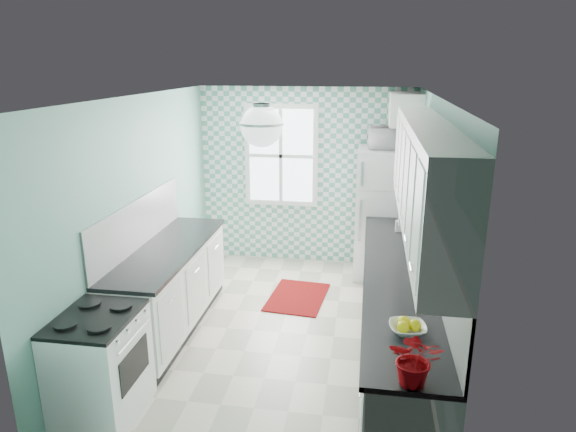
% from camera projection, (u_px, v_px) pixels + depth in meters
% --- Properties ---
extents(floor, '(3.00, 4.40, 0.02)m').
position_uv_depth(floor, '(280.00, 333.00, 5.57)').
color(floor, beige).
rests_on(floor, ground).
extents(ceiling, '(3.00, 4.40, 0.02)m').
position_uv_depth(ceiling, '(279.00, 96.00, 4.85)').
color(ceiling, white).
rests_on(ceiling, wall_back).
extents(wall_back, '(3.00, 0.02, 2.50)m').
position_uv_depth(wall_back, '(306.00, 177.00, 7.30)').
color(wall_back, '#6BA393').
rests_on(wall_back, floor).
extents(wall_front, '(3.00, 0.02, 2.50)m').
position_uv_depth(wall_front, '(217.00, 331.00, 3.12)').
color(wall_front, '#6BA393').
rests_on(wall_front, floor).
extents(wall_left, '(0.02, 4.40, 2.50)m').
position_uv_depth(wall_left, '(139.00, 216.00, 5.44)').
color(wall_left, '#6BA393').
rests_on(wall_left, floor).
extents(wall_right, '(0.02, 4.40, 2.50)m').
position_uv_depth(wall_right, '(432.00, 230.00, 4.99)').
color(wall_right, '#6BA393').
rests_on(wall_right, floor).
extents(accent_wall, '(3.00, 0.01, 2.50)m').
position_uv_depth(accent_wall, '(306.00, 177.00, 7.28)').
color(accent_wall, '#58A28C').
rests_on(accent_wall, wall_back).
extents(window, '(1.04, 0.05, 1.44)m').
position_uv_depth(window, '(281.00, 156.00, 7.22)').
color(window, white).
rests_on(window, wall_back).
extents(backsplash_right, '(0.02, 3.60, 0.51)m').
position_uv_depth(backsplash_right, '(434.00, 250.00, 4.63)').
color(backsplash_right, white).
rests_on(backsplash_right, wall_right).
extents(backsplash_left, '(0.02, 2.15, 0.51)m').
position_uv_depth(backsplash_left, '(139.00, 223.00, 5.38)').
color(backsplash_left, white).
rests_on(backsplash_left, wall_left).
extents(upper_cabinets_right, '(0.33, 3.20, 0.90)m').
position_uv_depth(upper_cabinets_right, '(425.00, 177.00, 4.26)').
color(upper_cabinets_right, white).
rests_on(upper_cabinets_right, wall_right).
extents(upper_cabinet_fridge, '(0.40, 0.74, 0.40)m').
position_uv_depth(upper_cabinet_fridge, '(405.00, 109.00, 6.46)').
color(upper_cabinet_fridge, white).
rests_on(upper_cabinet_fridge, wall_right).
extents(ceiling_light, '(0.34, 0.34, 0.35)m').
position_uv_depth(ceiling_light, '(262.00, 126.00, 4.14)').
color(ceiling_light, silver).
rests_on(ceiling_light, ceiling).
extents(base_cabinets_right, '(0.60, 3.60, 0.90)m').
position_uv_depth(base_cabinets_right, '(396.00, 321.00, 4.88)').
color(base_cabinets_right, white).
rests_on(base_cabinets_right, floor).
extents(countertop_right, '(0.63, 3.60, 0.04)m').
position_uv_depth(countertop_right, '(398.00, 276.00, 4.75)').
color(countertop_right, black).
rests_on(countertop_right, base_cabinets_right).
extents(base_cabinets_left, '(0.60, 2.15, 0.90)m').
position_uv_depth(base_cabinets_left, '(169.00, 290.00, 5.55)').
color(base_cabinets_left, white).
rests_on(base_cabinets_left, floor).
extents(countertop_left, '(0.63, 2.15, 0.04)m').
position_uv_depth(countertop_left, '(168.00, 249.00, 5.41)').
color(countertop_left, black).
rests_on(countertop_left, base_cabinets_left).
extents(fridge, '(0.76, 0.75, 1.75)m').
position_uv_depth(fridge, '(384.00, 213.00, 6.86)').
color(fridge, white).
rests_on(fridge, floor).
extents(stove, '(0.59, 0.74, 0.89)m').
position_uv_depth(stove, '(100.00, 365.00, 4.14)').
color(stove, silver).
rests_on(stove, floor).
extents(sink, '(0.46, 0.39, 0.53)m').
position_uv_depth(sink, '(396.00, 242.00, 5.58)').
color(sink, silver).
rests_on(sink, countertop_right).
extents(rug, '(0.75, 1.01, 0.02)m').
position_uv_depth(rug, '(297.00, 297.00, 6.39)').
color(rug, maroon).
rests_on(rug, floor).
extents(dish_towel, '(0.09, 0.24, 0.37)m').
position_uv_depth(dish_towel, '(365.00, 282.00, 5.68)').
color(dish_towel, '#50B5A0').
rests_on(dish_towel, base_cabinets_right).
extents(fruit_bowl, '(0.29, 0.29, 0.07)m').
position_uv_depth(fruit_bowl, '(408.00, 329.00, 3.70)').
color(fruit_bowl, white).
rests_on(fruit_bowl, countertop_right).
extents(potted_plant, '(0.36, 0.32, 0.35)m').
position_uv_depth(potted_plant, '(416.00, 359.00, 3.06)').
color(potted_plant, '#A21F1B').
rests_on(potted_plant, countertop_right).
extents(soap_bottle, '(0.08, 0.08, 0.18)m').
position_uv_depth(soap_bottle, '(399.00, 224.00, 5.90)').
color(soap_bottle, '#839BAE').
rests_on(soap_bottle, countertop_right).
extents(microwave, '(0.52, 0.36, 0.28)m').
position_uv_depth(microwave, '(389.00, 138.00, 6.57)').
color(microwave, white).
rests_on(microwave, fridge).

